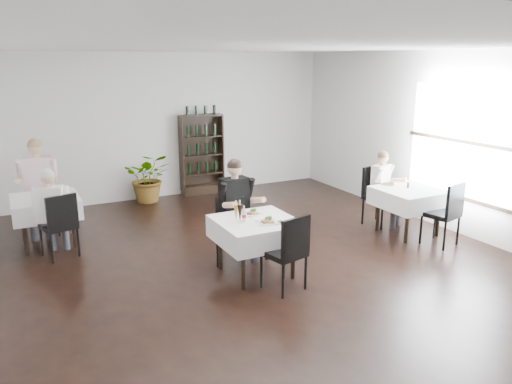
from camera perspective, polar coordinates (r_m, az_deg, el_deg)
room_shell at (r=6.58m, az=2.33°, el=3.23°), size 9.00×9.00×9.00m
window_right at (r=8.81m, az=22.55°, el=5.05°), size 0.06×2.30×1.85m
wine_shelf at (r=10.80m, az=-6.21°, el=4.19°), size 0.90×0.28×1.75m
main_table at (r=6.68m, az=0.00°, el=-4.41°), size 1.03×1.03×0.77m
left_table at (r=8.42m, az=-22.90°, el=-1.54°), size 0.98×0.98×0.77m
right_table at (r=8.62m, az=17.09°, el=-0.64°), size 0.98×0.98×0.77m
potted_tree at (r=10.40m, az=-12.16°, el=1.63°), size 1.11×1.03×1.02m
main_chair_far at (r=7.19m, az=-2.99°, el=-3.83°), size 0.55×0.56×0.92m
main_chair_near at (r=6.22m, az=3.73°, el=-6.44°), size 0.55×0.55×1.00m
left_chair_far at (r=8.99m, az=-23.30°, el=-1.27°), size 0.46×0.46×0.91m
left_chair_near at (r=7.78m, az=-21.50°, el=-3.17°), size 0.55×0.55×0.98m
right_chair_far at (r=9.03m, az=13.61°, el=0.05°), size 0.56×0.57×1.03m
right_chair_near at (r=8.26m, az=20.94°, el=-1.93°), size 0.56×0.56×1.02m
diner_main at (r=7.18m, az=-2.13°, el=-1.10°), size 0.58×0.60×1.47m
diner_left_far at (r=8.89m, az=-23.64°, el=1.28°), size 0.64×0.67×1.61m
diner_left_near at (r=7.81m, az=-22.31°, el=-1.46°), size 0.57×0.60×1.34m
diner_right_far at (r=9.00m, az=14.49°, el=1.09°), size 0.57×0.61×1.31m
plate_far at (r=6.86m, az=-0.40°, el=-2.44°), size 0.30×0.30×0.07m
plate_near at (r=6.50m, az=1.34°, el=-3.40°), size 0.29×0.29×0.08m
pilsner_dark at (r=6.50m, az=-1.84°, el=-2.45°), size 0.07×0.07×0.30m
pilsner_lager at (r=6.55m, az=-2.29°, el=-2.39°), size 0.07×0.07×0.28m
coke_bottle at (r=6.55m, az=-1.37°, el=-2.66°), size 0.05×0.05×0.21m
napkin_cutlery at (r=6.52m, az=2.61°, el=-3.50°), size 0.18×0.17×0.02m
pepper_mill at (r=8.66m, az=16.98°, el=0.77°), size 0.05×0.05×0.09m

